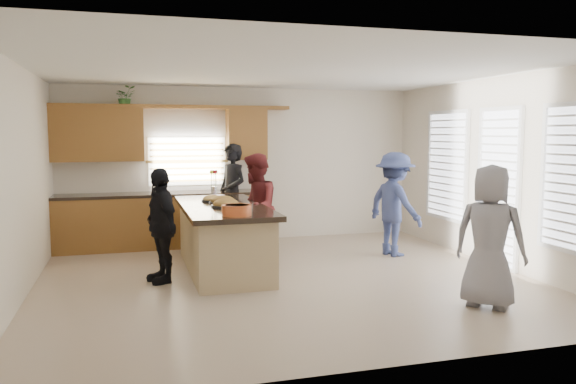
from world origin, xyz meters
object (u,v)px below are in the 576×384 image
object	(u,v)px
island	(223,239)
salad_bowl	(237,210)
woman_left_mid	(255,209)
woman_left_front	(161,225)
woman_right_front	(490,236)
woman_right_back	(395,204)
woman_left_back	(232,194)

from	to	relation	value
island	salad_bowl	distance (m)	1.23
salad_bowl	woman_left_mid	bearing A→B (deg)	68.51
woman_left_front	woman_right_front	bearing A→B (deg)	42.11
island	woman_right_back	bearing A→B (deg)	4.30
woman_left_mid	woman_left_front	size ratio (longest dim) A/B	1.10
woman_left_front	woman_right_front	xyz separation A→B (m)	(3.51, -2.14, 0.05)
salad_bowl	woman_left_mid	distance (m)	1.51
woman_left_back	woman_left_mid	bearing A→B (deg)	-22.26
island	woman_right_front	world-z (taller)	woman_right_front
salad_bowl	woman_left_front	world-z (taller)	woman_left_front
island	woman_left_mid	world-z (taller)	woman_left_mid
salad_bowl	woman_left_mid	xyz separation A→B (m)	(0.55, 1.39, -0.19)
island	salad_bowl	world-z (taller)	salad_bowl
woman_right_back	woman_left_front	bearing A→B (deg)	82.12
island	woman_left_back	world-z (taller)	woman_left_back
island	woman_right_back	world-z (taller)	woman_right_back
salad_bowl	woman_right_back	xyz separation A→B (m)	(2.83, 1.31, -0.19)
woman_left_front	woman_right_back	xyz separation A→B (m)	(3.72, 0.64, 0.08)
woman_right_front	woman_right_back	bearing A→B (deg)	-45.20
island	woman_left_front	size ratio (longest dim) A/B	1.77
woman_right_back	woman_right_front	distance (m)	2.79
woman_left_front	woman_left_mid	bearing A→B (deg)	100.10
woman_left_back	woman_left_front	world-z (taller)	woman_left_back
woman_right_back	woman_left_mid	bearing A→B (deg)	70.26
island	salad_bowl	bearing A→B (deg)	-90.15
woman_left_back	island	bearing A→B (deg)	-39.68
woman_left_mid	woman_right_back	world-z (taller)	same
woman_left_mid	woman_left_front	world-z (taller)	woman_left_mid
salad_bowl	island	bearing A→B (deg)	89.96
salad_bowl	woman_right_front	bearing A→B (deg)	-29.37
woman_left_back	woman_right_back	size ratio (longest dim) A/B	1.07
woman_left_back	woman_left_mid	size ratio (longest dim) A/B	1.07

